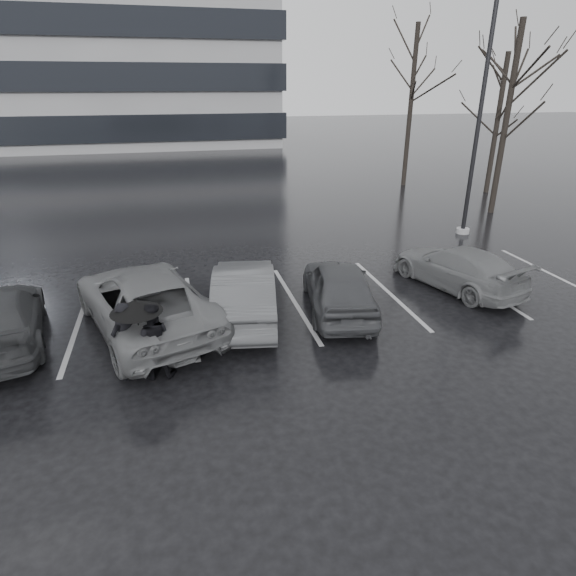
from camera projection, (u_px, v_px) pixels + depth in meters
The scene contains 13 objects.
ground at pixel (297, 350), 10.87m from camera, with size 160.00×160.00×0.00m, color black.
car_main at pixel (339, 286), 12.52m from camera, with size 1.60×3.97×1.35m, color black.
car_west_a at pixel (244, 291), 12.15m from camera, with size 1.49×4.27×1.41m, color #303032.
car_west_b at pixel (145, 300), 11.59m from camera, with size 2.47×5.35×1.49m, color #4B4C4E.
car_east at pixel (457, 267), 14.00m from camera, with size 1.70×4.18×1.21m, color #4B4C4E.
pedestrian_left at pixel (126, 341), 9.56m from camera, with size 0.61×0.40×1.66m, color black.
pedestrian_right at pixel (152, 341), 9.60m from camera, with size 0.78×0.61×1.61m, color black.
umbrella at pixel (136, 306), 9.33m from camera, with size 1.02×1.02×1.72m.
lamp_post at pixel (479, 122), 17.63m from camera, with size 0.50×0.50×9.22m.
stall_stripes at pixel (244, 307), 12.93m from camera, with size 19.72×5.00×0.00m.
tree_east at pixel (506, 122), 20.86m from camera, with size 0.26×0.26×8.00m, color black.
tree_ne at pixel (497, 125), 25.17m from camera, with size 0.26×0.26×7.00m, color black.
tree_north at pixel (410, 108), 26.79m from camera, with size 0.26×0.26×8.50m, color black.
Camera 1 is at (-2.44, -9.13, 5.56)m, focal length 30.00 mm.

